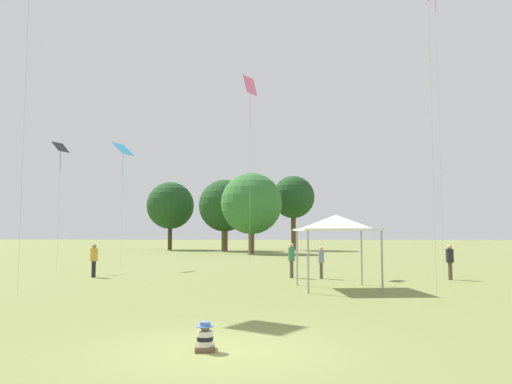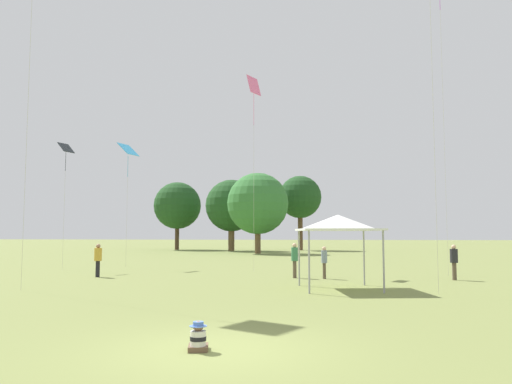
% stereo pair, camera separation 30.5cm
% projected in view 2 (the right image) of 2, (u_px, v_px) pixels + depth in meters
% --- Properties ---
extents(ground_plane, '(300.00, 300.00, 0.00)m').
position_uv_depth(ground_plane, '(216.00, 350.00, 9.35)').
color(ground_plane, olive).
extents(seated_toddler, '(0.44, 0.51, 0.56)m').
position_uv_depth(seated_toddler, '(198.00, 338.00, 9.32)').
color(seated_toddler, brown).
rests_on(seated_toddler, ground).
extents(person_standing_0, '(0.46, 0.46, 1.70)m').
position_uv_depth(person_standing_0, '(295.00, 257.00, 24.42)').
color(person_standing_0, brown).
rests_on(person_standing_0, ground).
extents(person_standing_1, '(0.48, 0.48, 1.65)m').
position_uv_depth(person_standing_1, '(98.00, 257.00, 24.93)').
color(person_standing_1, black).
rests_on(person_standing_1, ground).
extents(person_standing_2, '(0.41, 0.41, 1.65)m').
position_uv_depth(person_standing_2, '(454.00, 259.00, 23.33)').
color(person_standing_2, brown).
rests_on(person_standing_2, ground).
extents(person_standing_5, '(0.32, 0.32, 1.54)m').
position_uv_depth(person_standing_5, '(324.00, 259.00, 23.99)').
color(person_standing_5, brown).
rests_on(person_standing_5, ground).
extents(canopy_tent, '(3.52, 3.52, 2.92)m').
position_uv_depth(canopy_tent, '(338.00, 223.00, 19.71)').
color(canopy_tent, white).
rests_on(canopy_tent, ground).
extents(kite_0, '(0.88, 1.02, 7.70)m').
position_uv_depth(kite_0, '(66.00, 152.00, 30.47)').
color(kite_0, '#1E2328').
rests_on(kite_0, ground).
extents(kite_2, '(0.76, 1.12, 11.28)m').
position_uv_depth(kite_2, '(254.00, 91.00, 28.94)').
color(kite_2, pink).
rests_on(kite_2, ground).
extents(kite_7, '(1.25, 1.44, 8.06)m').
position_uv_depth(kite_7, '(128.00, 152.00, 32.63)').
color(kite_7, '#339EDB').
rests_on(kite_7, ground).
extents(distant_tree_0, '(6.61, 6.61, 8.66)m').
position_uv_depth(distant_tree_0, '(258.00, 204.00, 53.62)').
color(distant_tree_0, brown).
rests_on(distant_tree_0, ground).
extents(distant_tree_1, '(6.15, 6.15, 8.87)m').
position_uv_depth(distant_tree_1, '(177.00, 206.00, 65.47)').
color(distant_tree_1, '#473323').
rests_on(distant_tree_1, ground).
extents(distant_tree_2, '(6.40, 6.40, 8.77)m').
position_uv_depth(distant_tree_2, '(231.00, 206.00, 61.54)').
color(distant_tree_2, brown).
rests_on(distant_tree_2, ground).
extents(distant_tree_3, '(5.44, 5.44, 9.51)m').
position_uv_depth(distant_tree_3, '(300.00, 197.00, 63.85)').
color(distant_tree_3, brown).
rests_on(distant_tree_3, ground).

